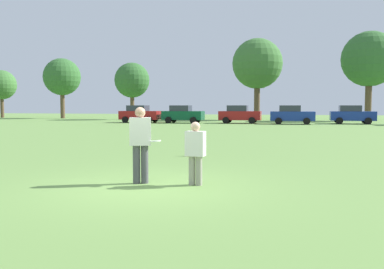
{
  "coord_description": "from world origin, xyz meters",
  "views": [
    {
      "loc": [
        3.37,
        -8.58,
        1.82
      ],
      "look_at": [
        0.17,
        3.27,
        0.96
      ],
      "focal_mm": 39.02,
      "sensor_mm": 36.0,
      "label": 1
    }
  ],
  "objects": [
    {
      "name": "player_defender",
      "position": [
        0.99,
        0.53,
        0.81
      ],
      "size": [
        0.45,
        0.28,
        1.45
      ],
      "color": "gray",
      "rests_on": "ground"
    },
    {
      "name": "tree_center_elm",
      "position": [
        -18.09,
        41.37,
        5.01
      ],
      "size": [
        4.49,
        4.49,
        7.29
      ],
      "color": "brown",
      "rests_on": "ground"
    },
    {
      "name": "traffic_cone",
      "position": [
        -0.51,
        5.79,
        0.23
      ],
      "size": [
        0.32,
        0.32,
        0.48
      ],
      "color": "#D8590C",
      "rests_on": "ground"
    },
    {
      "name": "parked_car_mid_left",
      "position": [
        -8.81,
        32.8,
        0.92
      ],
      "size": [
        4.23,
        2.28,
        1.82
      ],
      "color": "#0C4C2D",
      "rests_on": "ground"
    },
    {
      "name": "parked_car_near_left",
      "position": [
        -13.44,
        32.5,
        0.92
      ],
      "size": [
        4.23,
        2.28,
        1.82
      ],
      "color": "maroon",
      "rests_on": "ground"
    },
    {
      "name": "parked_car_mid_right",
      "position": [
        2.2,
        33.14,
        0.92
      ],
      "size": [
        4.23,
        2.28,
        1.82
      ],
      "color": "navy",
      "rests_on": "ground"
    },
    {
      "name": "tree_east_birch",
      "position": [
        -2.37,
        43.65,
        6.92
      ],
      "size": [
        6.2,
        6.2,
        10.07
      ],
      "color": "brown",
      "rests_on": "ground"
    },
    {
      "name": "player_thrower",
      "position": [
        -0.3,
        0.41,
        1.0
      ],
      "size": [
        0.56,
        0.44,
        1.78
      ],
      "color": "#4C4C51",
      "rests_on": "ground"
    },
    {
      "name": "tree_west_maple",
      "position": [
        -29.52,
        43.37,
        5.77
      ],
      "size": [
        5.16,
        5.16,
        8.38
      ],
      "color": "brown",
      "rests_on": "ground"
    },
    {
      "name": "parked_car_near_right",
      "position": [
        7.89,
        35.16,
        0.92
      ],
      "size": [
        4.23,
        2.28,
        1.82
      ],
      "color": "navy",
      "rests_on": "ground"
    },
    {
      "name": "ground_plane",
      "position": [
        0.0,
        0.0,
        0.0
      ],
      "size": [
        147.79,
        147.79,
        0.0
      ],
      "primitive_type": "plane",
      "color": "#6B9347"
    },
    {
      "name": "parked_car_center",
      "position": [
        -3.03,
        33.69,
        0.92
      ],
      "size": [
        4.23,
        2.28,
        1.82
      ],
      "color": "maroon",
      "rests_on": "ground"
    },
    {
      "name": "tree_east_oak",
      "position": [
        10.55,
        43.98,
        7.16
      ],
      "size": [
        6.4,
        6.4,
        10.41
      ],
      "color": "brown",
      "rests_on": "ground"
    },
    {
      "name": "tree_west_oak",
      "position": [
        -39.94,
        43.82,
        4.83
      ],
      "size": [
        4.32,
        4.32,
        7.02
      ],
      "color": "brown",
      "rests_on": "ground"
    },
    {
      "name": "frisbee",
      "position": [
        0.05,
        0.45,
        1.0
      ],
      "size": [
        0.27,
        0.27,
        0.06
      ],
      "color": "white"
    }
  ]
}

